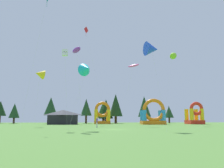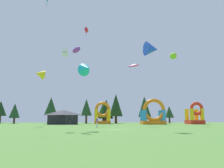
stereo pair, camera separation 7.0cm
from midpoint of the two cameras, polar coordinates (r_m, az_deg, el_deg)
ground_plane at (r=33.82m, az=0.79°, el=-11.38°), size 120.00×120.00×0.00m
kite_teal_diamond at (r=35.40m, az=-16.00°, el=19.63°), size 2.48×2.20×18.89m
kite_blue_delta at (r=33.45m, az=10.01°, el=8.68°), size 2.21×4.75×12.53m
kite_cyan_delta at (r=32.59m, az=-6.51°, el=3.78°), size 3.39×2.38×9.55m
kite_white_box at (r=33.94m, az=-11.72°, el=7.69°), size 0.77×4.20×11.53m
kite_pink_parafoil at (r=50.41m, az=5.50°, el=4.64°), size 4.37×2.31×13.80m
kite_lime_delta at (r=57.85m, az=15.00°, el=7.12°), size 3.63×2.99×18.01m
kite_yellow_delta at (r=49.21m, az=-17.72°, el=2.40°), size 2.69×2.92×11.77m
kite_red_diamond at (r=64.83m, az=-6.57°, el=13.18°), size 6.46×1.57×26.50m
kite_purple_parafoil at (r=32.12m, az=-8.91°, el=8.42°), size 2.09×3.38×11.40m
person_midfield at (r=40.51m, az=-3.77°, el=-9.40°), size 0.44×0.44×1.80m
inflatable_red_slide at (r=68.77m, az=-2.40°, el=-7.91°), size 4.79×3.83×6.60m
inflatable_orange_dome at (r=70.39m, az=20.23°, el=-7.61°), size 4.15×4.87×6.34m
inflatable_blue_arch at (r=63.59m, az=10.42°, el=-7.79°), size 6.44×4.26×6.98m
festival_tent at (r=62.75m, az=-12.18°, el=-8.18°), size 7.66×3.29×3.87m
tree_row_1 at (r=84.54m, az=-26.26°, el=-5.57°), size 3.99×3.99×7.43m
tree_row_2 at (r=80.11m, az=-23.31°, el=-6.20°), size 3.39×3.39×6.51m
tree_row_3 at (r=79.74m, az=-15.11°, el=-5.47°), size 4.44×4.44×8.77m
tree_row_4 at (r=75.15m, az=-6.44°, el=-5.89°), size 3.63×3.63×7.98m
tree_row_5 at (r=78.22m, az=-2.12°, el=-6.51°), size 4.56×4.56×7.46m
tree_row_6 at (r=78.03m, az=-1.46°, el=-6.32°), size 4.94×4.94×8.12m
tree_row_7 at (r=75.33m, az=1.02°, el=-5.35°), size 4.54×4.54×9.74m
tree_row_8 at (r=79.12m, az=8.22°, el=-5.65°), size 4.46×4.46×9.26m
tree_row_9 at (r=83.73m, az=14.25°, el=-6.84°), size 3.29×3.29×6.07m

